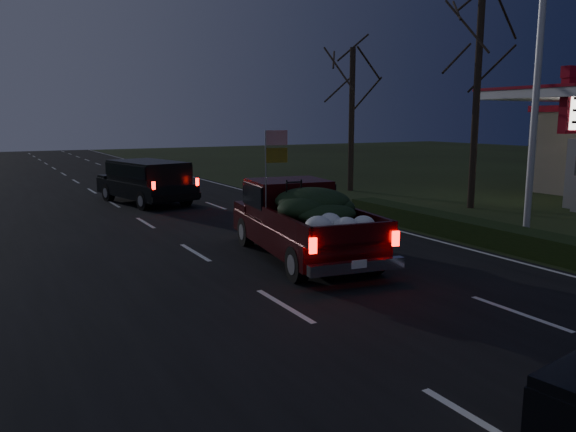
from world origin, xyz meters
name	(u,v)px	position (x,y,z in m)	size (l,w,h in m)	color
ground	(284,307)	(0.00, 0.00, 0.00)	(120.00, 120.00, 0.00)	black
road_asphalt	(284,306)	(0.00, 0.00, 0.01)	(14.00, 120.00, 0.02)	black
hedge_row	(461,228)	(7.80, 3.00, 0.30)	(1.00, 10.00, 0.60)	black
light_pole	(539,52)	(9.50, 2.00, 5.48)	(0.50, 0.90, 9.16)	silver
bare_tree_mid	(479,46)	(12.50, 7.00, 6.35)	(3.60, 3.60, 8.50)	black
bare_tree_far	(352,85)	(11.50, 14.00, 5.23)	(3.60, 3.60, 7.00)	black
pickup_truck	(302,216)	(2.27, 3.16, 1.10)	(2.91, 5.85, 2.94)	#320609
lead_suv	(147,178)	(1.31, 14.47, 1.12)	(3.17, 5.49, 1.48)	black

